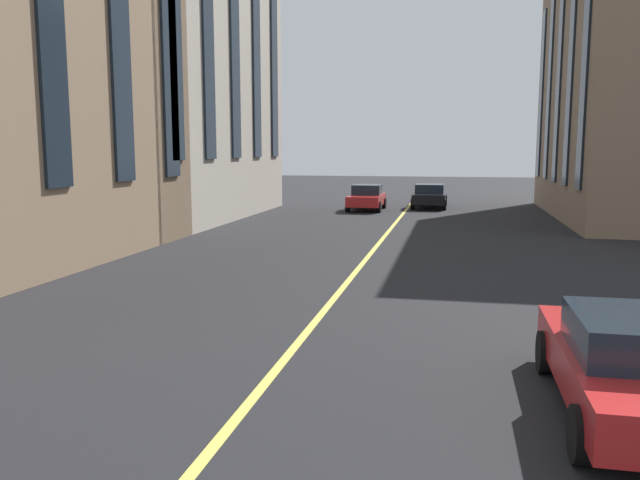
# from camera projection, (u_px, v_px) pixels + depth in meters

# --- Properties ---
(lane_centre_line) EXTENTS (80.00, 0.16, 0.01)m
(lane_centre_line) POSITION_uv_depth(u_px,v_px,m) (370.00, 255.00, 20.64)
(lane_centre_line) COLOR #D8C64C
(lane_centre_line) RESTS_ON ground_plane
(car_black_near) EXTENTS (4.40, 1.95, 1.37)m
(car_black_near) POSITION_uv_depth(u_px,v_px,m) (430.00, 196.00, 37.13)
(car_black_near) COLOR black
(car_black_near) RESTS_ON ground_plane
(car_red_mid) EXTENTS (4.40, 1.95, 1.37)m
(car_red_mid) POSITION_uv_depth(u_px,v_px,m) (636.00, 364.00, 8.06)
(car_red_mid) COLOR #B21E1E
(car_red_mid) RESTS_ON ground_plane
(car_red_trailing) EXTENTS (3.90, 1.89, 1.40)m
(car_red_trailing) POSITION_uv_depth(u_px,v_px,m) (367.00, 197.00, 35.68)
(car_red_trailing) COLOR #B21E1E
(car_red_trailing) RESTS_ON ground_plane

